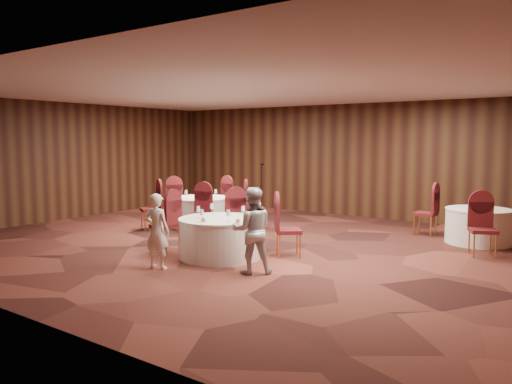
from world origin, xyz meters
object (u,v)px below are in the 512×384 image
Objects in this scene: table_left at (201,212)px; mic_stand at (261,200)px; woman_b at (252,230)px; woman_a at (157,231)px; table_main at (220,238)px; table_right at (478,226)px.

mic_stand reaches higher than table_left.
woman_b is at bearing -56.71° from mic_stand.
mic_stand reaches higher than woman_a.
woman_a is at bearing -58.82° from table_left.
table_left is 1.03× the size of woman_b.
woman_a reaches higher than table_main.
table_left is at bearing -92.43° from mic_stand.
mic_stand is 6.40m from woman_a.
table_right is at bearing -136.30° from woman_a.
table_main is 5.50m from table_right.
table_left is 0.97× the size of mic_stand.
table_left is (-2.52, 2.32, 0.00)m from table_main.
table_main is 3.43m from table_left.
table_right is 1.04× the size of woman_a.
table_left and table_right have the same top height.
woman_a is (2.04, -6.07, 0.22)m from mic_stand.
table_left is 4.64m from woman_b.
table_right is (3.65, 4.12, -0.00)m from table_main.
woman_a is at bearing -106.66° from table_main.
woman_a is 1.64m from woman_b.
mic_stand is at bearing -96.56° from woman_b.
table_main is at bearing -42.60° from table_left.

